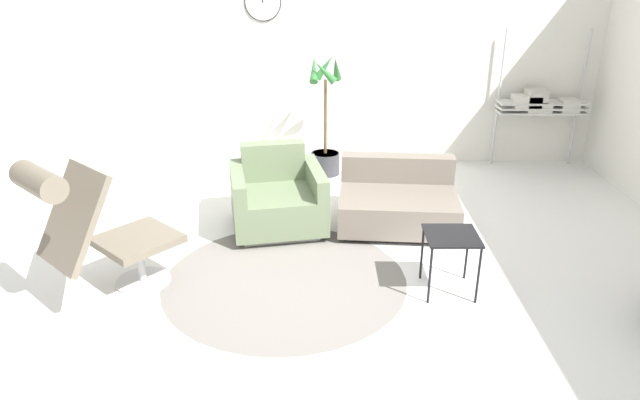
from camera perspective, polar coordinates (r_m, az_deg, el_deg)
ground_plane at (r=4.83m, az=-0.01°, el=-7.51°), size 12.00×12.00×0.00m
wall_back at (r=7.21m, az=-0.07°, el=14.58°), size 12.00×0.09×2.80m
round_rug at (r=4.77m, az=-3.63°, el=-7.95°), size 2.01×2.01×0.01m
lounge_chair at (r=4.52m, az=-22.03°, el=-1.90°), size 1.08×1.12×1.17m
armchair_red at (r=5.57m, az=-4.40°, el=0.02°), size 1.01×0.99×0.78m
couch_low at (r=5.68m, az=7.65°, el=-0.28°), size 1.20×0.97×0.63m
side_table at (r=4.53m, az=12.90°, el=-4.06°), size 0.41×0.41×0.49m
potted_plant at (r=6.92m, az=0.42°, el=6.32°), size 0.38×0.36×1.47m
shelf_unit at (r=7.59m, az=21.10°, el=8.98°), size 1.07×0.28×1.70m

